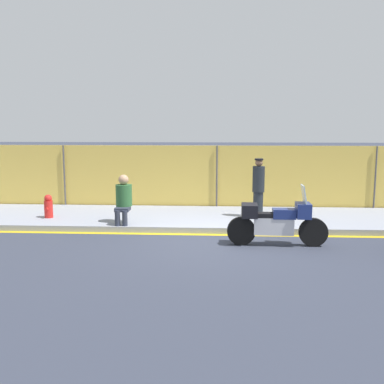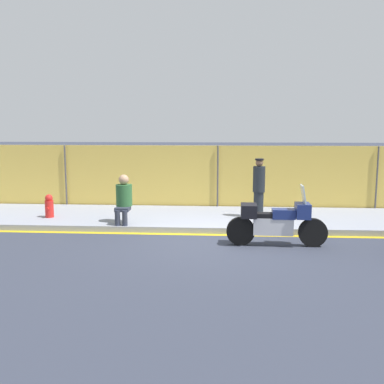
{
  "view_description": "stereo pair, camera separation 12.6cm",
  "coord_description": "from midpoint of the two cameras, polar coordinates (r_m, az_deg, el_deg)",
  "views": [
    {
      "loc": [
        0.02,
        -10.42,
        2.79
      ],
      "look_at": [
        -0.65,
        1.28,
        1.01
      ],
      "focal_mm": 42.0,
      "sensor_mm": 36.0,
      "label": 1
    },
    {
      "loc": [
        0.15,
        -10.41,
        2.79
      ],
      "look_at": [
        -0.65,
        1.28,
        1.01
      ],
      "focal_mm": 42.0,
      "sensor_mm": 36.0,
      "label": 2
    }
  ],
  "objects": [
    {
      "name": "motorcycle",
      "position": [
        10.53,
        10.93,
        -3.72
      ],
      "size": [
        2.31,
        0.52,
        1.43
      ],
      "rotation": [
        0.0,
        0.0,
        -0.02
      ],
      "color": "black",
      "rests_on": "ground_plane"
    },
    {
      "name": "sidewalk",
      "position": [
        13.07,
        3.44,
        -3.38
      ],
      "size": [
        37.06,
        3.11,
        0.16
      ],
      "color": "#8E93A3",
      "rests_on": "ground_plane"
    },
    {
      "name": "curb_paint_stripe",
      "position": [
        11.48,
        3.37,
        -5.45
      ],
      "size": [
        37.06,
        0.18,
        0.01
      ],
      "color": "gold",
      "rests_on": "ground_plane"
    },
    {
      "name": "officer_standing",
      "position": [
        12.85,
        8.76,
        0.59
      ],
      "size": [
        0.34,
        0.34,
        1.68
      ],
      "color": "#1E2328",
      "rests_on": "sidewalk"
    },
    {
      "name": "ground_plane",
      "position": [
        10.78,
        3.33,
        -6.4
      ],
      "size": [
        120.0,
        120.0,
        0.0
      ],
      "primitive_type": "plane",
      "color": "#333847"
    },
    {
      "name": "person_seated_on_curb",
      "position": [
        12.13,
        -8.39,
        -0.6
      ],
      "size": [
        0.43,
        0.69,
        1.3
      ],
      "color": "#2D3342",
      "rests_on": "sidewalk"
    },
    {
      "name": "storefront_fence",
      "position": [
        14.53,
        3.53,
        1.74
      ],
      "size": [
        35.21,
        0.17,
        2.11
      ],
      "color": "gold",
      "rests_on": "ground_plane"
    },
    {
      "name": "fire_hydrant",
      "position": [
        13.39,
        -17.42,
        -1.72
      ],
      "size": [
        0.24,
        0.3,
        0.66
      ],
      "color": "red",
      "rests_on": "sidewalk"
    }
  ]
}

